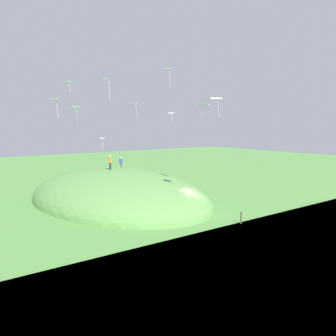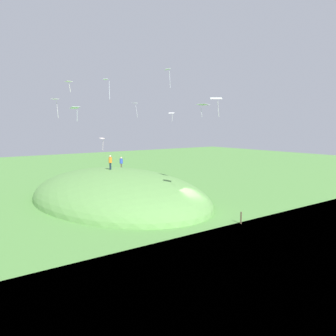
% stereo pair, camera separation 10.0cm
% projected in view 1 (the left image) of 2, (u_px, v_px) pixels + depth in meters
% --- Properties ---
extents(ground_plane, '(160.00, 160.00, 0.00)m').
position_uv_depth(ground_plane, '(192.00, 213.00, 36.43)').
color(ground_plane, '#5A9645').
extents(grass_hill, '(28.45, 18.96, 7.44)m').
position_uv_depth(grass_hill, '(117.00, 199.00, 43.15)').
color(grass_hill, '#639B4D').
rests_on(grass_hill, ground_plane).
extents(dirt_path, '(12.06, 5.69, 0.04)m').
position_uv_depth(dirt_path, '(95.00, 180.00, 58.44)').
color(dirt_path, brown).
rests_on(dirt_path, ground_plane).
extents(person_watching_kites, '(0.50, 0.50, 1.78)m').
position_uv_depth(person_watching_kites, '(110.00, 161.00, 42.51)').
color(person_watching_kites, '#203142').
rests_on(person_watching_kites, grass_hill).
extents(person_walking_path, '(0.66, 0.66, 1.85)m').
position_uv_depth(person_walking_path, '(121.00, 162.00, 51.20)').
color(person_walking_path, brown).
rests_on(person_walking_path, grass_hill).
extents(kite_0, '(0.85, 0.62, 1.15)m').
position_uv_depth(kite_0, '(68.00, 82.00, 37.12)').
color(kite_0, white).
extents(kite_1, '(0.66, 0.77, 1.66)m').
position_uv_depth(kite_1, '(102.00, 139.00, 45.09)').
color(kite_1, '#F5D9D1').
extents(kite_2, '(0.85, 1.11, 1.64)m').
position_uv_depth(kite_2, '(75.00, 108.00, 38.88)').
color(kite_2, white).
extents(kite_3, '(0.86, 0.78, 2.20)m').
position_uv_depth(kite_3, '(106.00, 81.00, 37.64)').
color(kite_3, white).
extents(kite_4, '(1.22, 0.89, 1.27)m').
position_uv_depth(kite_4, '(203.00, 105.00, 33.66)').
color(kite_4, white).
extents(kite_5, '(1.13, 1.18, 1.64)m').
position_uv_depth(kite_5, '(217.00, 99.00, 29.01)').
color(kite_5, white).
extents(kite_6, '(1.01, 0.91, 2.10)m').
position_uv_depth(kite_6, '(168.00, 71.00, 39.15)').
color(kite_6, white).
extents(kite_7, '(0.70, 0.86, 1.91)m').
position_uv_depth(kite_7, '(135.00, 104.00, 44.41)').
color(kite_7, white).
extents(kite_8, '(0.89, 0.86, 1.16)m').
position_uv_depth(kite_8, '(171.00, 113.00, 44.90)').
color(kite_8, white).
extents(kite_9, '(0.99, 0.87, 2.08)m').
position_uv_depth(kite_9, '(55.00, 100.00, 38.06)').
color(kite_9, white).
extents(mooring_post, '(0.14, 0.14, 1.14)m').
position_uv_depth(mooring_post, '(241.00, 218.00, 32.38)').
color(mooring_post, brown).
rests_on(mooring_post, ground_plane).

